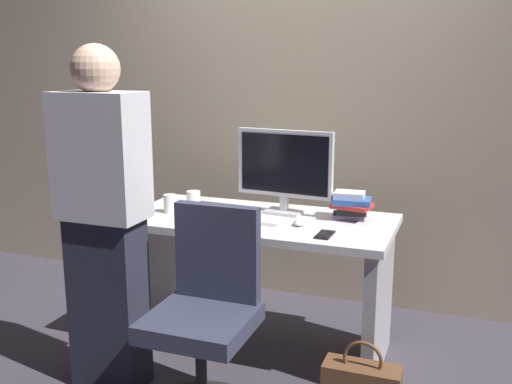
{
  "coord_description": "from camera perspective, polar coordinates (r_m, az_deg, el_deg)",
  "views": [
    {
      "loc": [
        1.04,
        -2.83,
        1.57
      ],
      "look_at": [
        0.0,
        -0.05,
        0.9
      ],
      "focal_mm": 41.37,
      "sensor_mm": 36.0,
      "label": 1
    }
  ],
  "objects": [
    {
      "name": "keyboard",
      "position": [
        3.07,
        -1.44,
        -2.61
      ],
      "size": [
        0.43,
        0.14,
        0.02
      ],
      "primitive_type": "cube",
      "rotation": [
        0.0,
        0.0,
        0.02
      ],
      "color": "white",
      "rests_on": "desk"
    },
    {
      "name": "office_chair",
      "position": [
        2.67,
        -4.86,
        -12.61
      ],
      "size": [
        0.52,
        0.52,
        0.94
      ],
      "color": "black",
      "rests_on": "ground"
    },
    {
      "name": "book_stack",
      "position": [
        3.12,
        9.16,
        -1.29
      ],
      "size": [
        0.22,
        0.18,
        0.14
      ],
      "color": "#594C72",
      "rests_on": "desk"
    },
    {
      "name": "cup_by_monitor",
      "position": [
        3.37,
        -6.07,
        -0.67
      ],
      "size": [
        0.08,
        0.08,
        0.09
      ],
      "primitive_type": "cylinder",
      "color": "white",
      "rests_on": "desk"
    },
    {
      "name": "wall_back",
      "position": [
        3.85,
        4.89,
        11.62
      ],
      "size": [
        6.4,
        0.1,
        3.0
      ],
      "primitive_type": "cube",
      "color": "tan",
      "rests_on": "ground"
    },
    {
      "name": "desk",
      "position": [
        3.19,
        0.31,
        -6.55
      ],
      "size": [
        1.41,
        0.69,
        0.75
      ],
      "color": "white",
      "rests_on": "ground"
    },
    {
      "name": "cell_phone",
      "position": [
        2.83,
        6.67,
        -4.12
      ],
      "size": [
        0.07,
        0.15,
        0.01
      ],
      "primitive_type": "cube",
      "rotation": [
        0.0,
        0.0,
        -0.03
      ],
      "color": "black",
      "rests_on": "desk"
    },
    {
      "name": "cup_near_keyboard",
      "position": [
        3.25,
        -8.32,
        -1.12
      ],
      "size": [
        0.07,
        0.07,
        0.1
      ],
      "primitive_type": "cylinder",
      "color": "white",
      "rests_on": "desk"
    },
    {
      "name": "ground_plane",
      "position": [
        3.4,
        0.3,
        -14.78
      ],
      "size": [
        9.0,
        9.0,
        0.0
      ],
      "primitive_type": "plane",
      "color": "#3D3842"
    },
    {
      "name": "person_at_desk",
      "position": [
        2.83,
        -14.48,
        -2.6
      ],
      "size": [
        0.4,
        0.24,
        1.64
      ],
      "color": "#262838",
      "rests_on": "ground"
    },
    {
      "name": "monitor",
      "position": [
        3.16,
        2.77,
        2.43
      ],
      "size": [
        0.54,
        0.16,
        0.46
      ],
      "color": "silver",
      "rests_on": "desk"
    },
    {
      "name": "mouse",
      "position": [
        2.99,
        4.3,
        -2.9
      ],
      "size": [
        0.06,
        0.1,
        0.03
      ],
      "primitive_type": "ellipsoid",
      "color": "white",
      "rests_on": "desk"
    }
  ]
}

